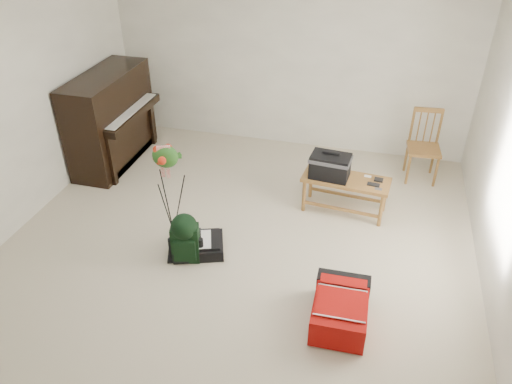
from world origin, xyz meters
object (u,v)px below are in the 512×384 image
(red_suitcase, at_px, (341,305))
(black_duffel, at_px, (199,245))
(piano, at_px, (112,121))
(bench, at_px, (335,171))
(green_backpack, at_px, (185,236))
(flower_stand, at_px, (169,191))
(dining_chair, at_px, (424,147))

(red_suitcase, distance_m, black_duffel, 1.68)
(piano, xyz_separation_m, bench, (3.08, -0.47, -0.05))
(green_backpack, height_order, flower_stand, flower_stand)
(piano, bearing_deg, dining_chair, 8.29)
(bench, height_order, green_backpack, bench)
(red_suitcase, xyz_separation_m, flower_stand, (-1.96, 0.80, 0.40))
(piano, xyz_separation_m, green_backpack, (1.73, -1.76, -0.29))
(red_suitcase, relative_size, flower_stand, 0.62)
(black_duffel, bearing_deg, green_backpack, -133.92)
(dining_chair, bearing_deg, piano, -176.52)
(flower_stand, bearing_deg, black_duffel, -51.34)
(dining_chair, relative_size, red_suitcase, 1.31)
(piano, height_order, bench, piano)
(dining_chair, xyz_separation_m, black_duffel, (-2.29, -2.20, -0.37))
(red_suitcase, xyz_separation_m, black_duffel, (-1.58, 0.57, -0.08))
(dining_chair, bearing_deg, flower_stand, -148.47)
(flower_stand, bearing_deg, bench, 7.66)
(bench, xyz_separation_m, red_suitcase, (0.30, -1.71, -0.39))
(bench, bearing_deg, flower_stand, -146.09)
(bench, relative_size, black_duffel, 1.63)
(bench, distance_m, dining_chair, 1.47)
(bench, relative_size, green_backpack, 1.86)
(dining_chair, relative_size, flower_stand, 0.81)
(green_backpack, xyz_separation_m, flower_stand, (-0.31, 0.39, 0.25))
(piano, height_order, dining_chair, piano)
(bench, height_order, red_suitcase, bench)
(dining_chair, bearing_deg, red_suitcase, -109.30)
(dining_chair, distance_m, red_suitcase, 2.88)
(piano, relative_size, flower_stand, 1.32)
(piano, relative_size, red_suitcase, 2.11)
(bench, distance_m, red_suitcase, 1.78)
(bench, bearing_deg, black_duffel, -133.10)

